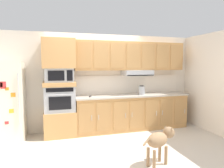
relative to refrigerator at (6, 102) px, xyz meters
name	(u,v)px	position (x,y,z in m)	size (l,w,h in m)	color
ground_plane	(105,142)	(2.08, -0.68, -0.88)	(9.60, 9.60, 0.00)	beige
back_kitchen_wall	(95,82)	(2.08, 0.43, 0.37)	(6.20, 0.12, 2.50)	silver
side_panel_right	(212,83)	(4.88, -0.68, 0.37)	(0.12, 7.10, 2.50)	white
refrigerator	(6,102)	(0.00, 0.00, 0.00)	(0.76, 0.73, 1.76)	silver
oven_base_cabinet	(60,123)	(1.16, 0.07, -0.58)	(0.74, 0.62, 0.60)	tan
built_in_oven	(60,98)	(1.16, 0.07, 0.02)	(0.70, 0.62, 0.60)	#A8AAAF
appliance_mid_shelf	(59,84)	(1.16, 0.07, 0.37)	(0.74, 0.62, 0.10)	tan
microwave	(59,75)	(1.16, 0.07, 0.58)	(0.64, 0.54, 0.32)	#A8AAAF
appliance_upper_cabinet	(59,54)	(1.16, 0.07, 1.08)	(0.74, 0.62, 0.68)	tan
lower_cabinet_run	(132,112)	(3.01, 0.07, -0.44)	(2.97, 0.63, 0.88)	tan
countertop_slab	(132,95)	(3.01, 0.07, 0.02)	(3.01, 0.64, 0.04)	#BCB2A3
backsplash_panel	(128,84)	(3.01, 0.36, 0.29)	(3.01, 0.02, 0.50)	white
upper_cabinet_with_hood	(131,57)	(3.02, 0.19, 1.02)	(2.97, 0.48, 0.88)	tan
screwdriver	(91,96)	(1.88, -0.02, 0.05)	(0.17, 0.16, 0.03)	black
electric_kettle	(142,90)	(3.26, 0.02, 0.15)	(0.17, 0.17, 0.24)	#A8AAAF
dog	(160,140)	(2.74, -1.88, -0.45)	(0.76, 0.40, 0.63)	#997551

